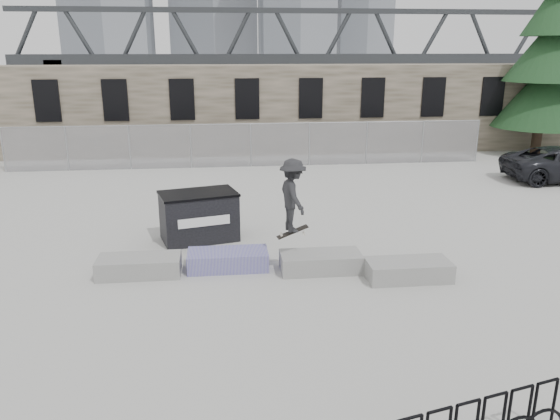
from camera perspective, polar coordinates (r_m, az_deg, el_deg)
The scene contains 11 objects.
ground at distance 13.76m, azimuth -0.00°, elevation -6.31°, with size 120.00×120.00×0.00m, color #A7A7A2.
stone_wall at distance 29.03m, azimuth -3.55°, elevation 10.46°, with size 36.00×2.58×4.50m.
chainlink_fence at distance 25.50m, azimuth -3.08°, elevation 6.85°, with size 22.06×0.06×2.02m.
planter_far_left at distance 13.84m, azimuth -14.50°, elevation -5.60°, with size 2.00×0.90×0.46m.
planter_center_left at distance 13.84m, azimuth -5.46°, elevation -5.12°, with size 2.00×0.90×0.46m.
planter_center_right at distance 13.68m, azimuth 4.27°, elevation -5.35°, with size 2.00×0.90×0.46m.
planter_offset at distance 13.53m, azimuth 13.25°, elevation -6.04°, with size 2.00×0.90×0.46m.
dumpster at distance 15.85m, azimuth -8.46°, elevation -0.62°, with size 2.40×1.81×1.41m.
spruce_tree at distance 31.43m, azimuth 26.13°, elevation 13.72°, with size 4.87×4.87×11.50m.
truss_bridge at distance 68.55m, azimuth 3.43°, elevation 15.58°, with size 70.00×3.00×9.80m.
skateboarder at distance 13.08m, azimuth 1.35°, elevation 1.51°, with size 0.89×1.27×1.96m.
Camera 1 is at (-1.38, -12.59, 5.36)m, focal length 35.00 mm.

